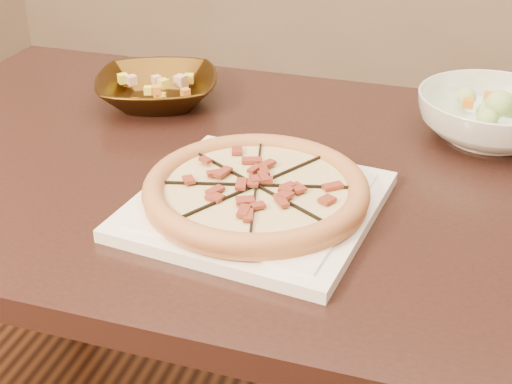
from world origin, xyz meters
TOP-DOWN VIEW (x-y plane):
  - dining_table at (-0.13, -0.18)m, footprint 1.28×0.83m
  - plate at (-0.05, -0.31)m, footprint 0.35×0.35m
  - pizza at (-0.05, -0.31)m, footprint 0.31×0.31m
  - bronze_bowl at (-0.34, 0.01)m, footprint 0.28×0.28m
  - mixed_dish at (-0.34, 0.01)m, footprint 0.12×0.11m
  - salad_bowl at (0.25, 0.03)m, footprint 0.26×0.26m
  - salad at (0.25, 0.03)m, footprint 0.10×0.13m

SIDE VIEW (x-z plane):
  - dining_table at x=-0.13m, z-range 0.26..1.01m
  - plate at x=-0.05m, z-range 0.75..0.77m
  - bronze_bowl at x=-0.34m, z-range 0.75..0.80m
  - pizza at x=-0.05m, z-range 0.77..0.80m
  - salad_bowl at x=0.25m, z-range 0.75..0.83m
  - mixed_dish at x=-0.34m, z-range 0.80..0.83m
  - salad at x=0.25m, z-range 0.83..0.86m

